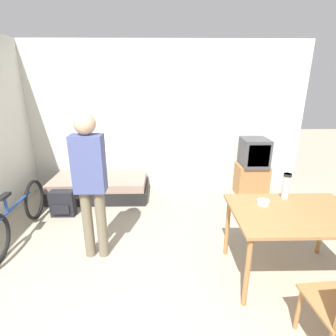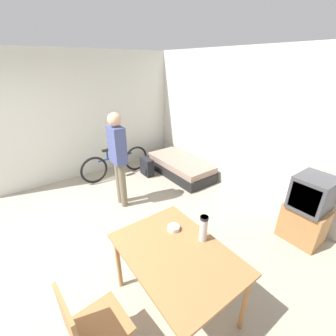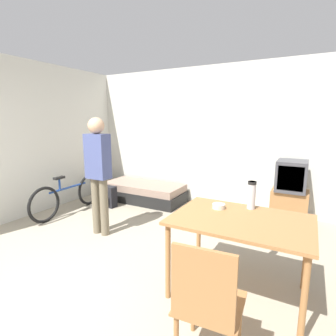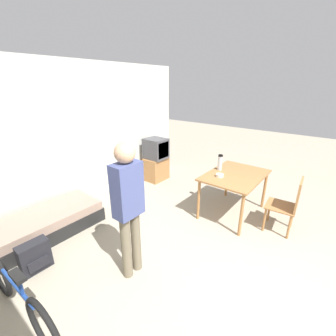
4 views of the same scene
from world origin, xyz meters
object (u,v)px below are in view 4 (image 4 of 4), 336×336
object	(u,v)px
thermos_flask	(220,162)
person_standing	(128,203)
daybed	(45,224)
dining_table	(235,179)
tv	(156,160)
bicycle	(18,296)
wooden_chair	(289,203)
mate_bowl	(220,175)
backpack	(35,257)

from	to	relation	value
thermos_flask	person_standing	bearing A→B (deg)	178.07
daybed	dining_table	bearing A→B (deg)	-39.62
tv	dining_table	distance (m)	2.18
tv	bicycle	xyz separation A→B (m)	(-3.58, -1.35, -0.21)
dining_table	wooden_chair	world-z (taller)	wooden_chair
daybed	dining_table	distance (m)	3.27
dining_table	person_standing	xyz separation A→B (m)	(-2.14, 0.40, 0.32)
mate_bowl	thermos_flask	bearing A→B (deg)	27.21
mate_bowl	daybed	bearing A→B (deg)	139.55
wooden_chair	thermos_flask	size ratio (longest dim) A/B	3.22
dining_table	backpack	xyz separation A→B (m)	(-2.91, 1.40, -0.49)
tv	thermos_flask	distance (m)	1.90
tv	backpack	xyz separation A→B (m)	(-3.20, -0.75, -0.32)
daybed	wooden_chair	xyz separation A→B (m)	(2.49, -2.98, 0.34)
daybed	dining_table	size ratio (longest dim) A/B	1.35
thermos_flask	tv	bearing A→B (deg)	81.67
wooden_chair	bicycle	xyz separation A→B (m)	(-3.29, 1.72, -0.21)
dining_table	bicycle	xyz separation A→B (m)	(-3.28, 0.80, -0.38)
person_standing	daybed	bearing A→B (deg)	101.74
tv	wooden_chair	xyz separation A→B (m)	(-0.29, -3.07, -0.00)
dining_table	tv	bearing A→B (deg)	82.26
daybed	wooden_chair	size ratio (longest dim) A/B	1.82
tv	dining_table	size ratio (longest dim) A/B	0.83
person_standing	thermos_flask	world-z (taller)	person_standing
bicycle	backpack	distance (m)	0.71
daybed	thermos_flask	distance (m)	3.15
mate_bowl	dining_table	bearing A→B (deg)	-32.02
mate_bowl	backpack	bearing A→B (deg)	155.04
person_standing	backpack	world-z (taller)	person_standing
dining_table	thermos_flask	distance (m)	0.41
person_standing	mate_bowl	bearing A→B (deg)	-6.87
person_standing	thermos_flask	bearing A→B (deg)	-1.93
person_standing	bicycle	bearing A→B (deg)	160.41
thermos_flask	mate_bowl	distance (m)	0.36
tv	mate_bowl	xyz separation A→B (m)	(-0.56, -1.98, 0.28)
tv	mate_bowl	bearing A→B (deg)	-105.89
backpack	daybed	bearing A→B (deg)	57.73
bicycle	mate_bowl	size ratio (longest dim) A/B	12.64
bicycle	backpack	size ratio (longest dim) A/B	4.09
wooden_chair	bicycle	size ratio (longest dim) A/B	0.56
person_standing	mate_bowl	world-z (taller)	person_standing
tv	dining_table	xyz separation A→B (m)	(-0.29, -2.15, 0.17)
dining_table	wooden_chair	distance (m)	0.93
tv	thermos_flask	bearing A→B (deg)	-98.33
daybed	tv	xyz separation A→B (m)	(2.78, 0.09, 0.34)
wooden_chair	mate_bowl	world-z (taller)	wooden_chair
backpack	bicycle	bearing A→B (deg)	-122.05
wooden_chair	mate_bowl	xyz separation A→B (m)	(-0.28, 1.08, 0.28)
bicycle	tv	bearing A→B (deg)	20.70
daybed	dining_table	xyz separation A→B (m)	(2.49, -2.06, 0.51)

